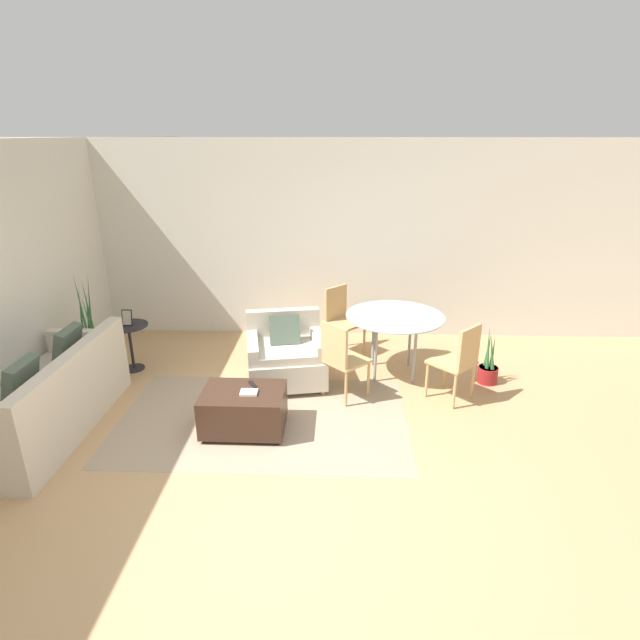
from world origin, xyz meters
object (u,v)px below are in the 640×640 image
Objects in this scene: armchair at (286,356)px; picture_frame at (127,318)px; book_stack at (249,392)px; side_table at (130,338)px; couch at (47,403)px; tv_remote_primary at (253,384)px; potted_plant_small at (488,369)px; dining_chair_near_left at (341,356)px; dining_chair_near_right at (459,358)px; dining_table at (395,321)px; dining_chair_far_left at (341,316)px; potted_plant at (93,349)px; ottoman at (244,409)px.

armchair reaches higher than picture_frame.
book_stack is 2.20m from picture_frame.
couch is at bearing -101.60° from side_table.
picture_frame is (-1.73, 1.16, 0.26)m from tv_remote_primary.
potted_plant_small is (4.65, 1.22, -0.13)m from couch.
dining_chair_near_left is 1.29m from dining_chair_near_right.
couch is at bearing -178.77° from book_stack.
armchair is at bearing -167.95° from dining_table.
picture_frame is at bearing 170.92° from dining_chair_near_right.
dining_chair_near_right is 0.73m from potted_plant_small.
dining_chair_far_left is at bearing 35.34° from couch.
picture_frame reaches higher than potted_plant_small.
armchair is 5.20× the size of picture_frame.
book_stack is at bearing -38.00° from picture_frame.
side_table is at bearing 142.00° from book_stack.
dining_chair_far_left is at bearing 14.27° from picture_frame.
dining_chair_far_left is (2.61, 0.66, -0.17)m from picture_frame.
armchair is at bearing -5.44° from potted_plant.
potted_plant reaches higher than side_table.
dining_chair_far_left is at bearing 64.21° from ottoman.
potted_plant is (-0.19, 1.37, -0.03)m from couch.
picture_frame is at bearing 90.00° from side_table.
book_stack is (0.07, -0.04, 0.21)m from ottoman.
ottoman is 4.13× the size of picture_frame.
couch is 10.32× the size of picture_frame.
book_stack is at bearing -113.82° from dining_chair_far_left.
side_table is 2.69m from dining_chair_far_left.
armchair is at bearing -7.39° from side_table.
dining_chair_near_left is at bearing -11.00° from potted_plant.
ottoman is 0.22m from book_stack.
dining_chair_near_right is (4.37, -0.60, 0.24)m from potted_plant.
side_table is 3.94m from dining_chair_near_right.
couch is 2.03m from tv_remote_primary.
side_table is at bearing 141.64° from ottoman.
armchair reaches higher than dining_table.
potted_plant_small is (2.71, 1.14, -0.06)m from ottoman.
side_table reaches higher than ottoman.
dining_chair_near_left reaches higher than potted_plant_small.
tv_remote_primary is 1.04m from dining_chair_near_left.
book_stack is at bearing -31.05° from potted_plant.
ottoman is at bearing 152.10° from book_stack.
armchair is 5.93× the size of book_stack.
picture_frame is (-1.96, 0.25, 0.36)m from armchair.
ottoman is 2.21m from dining_chair_far_left.
couch is 3.39× the size of side_table.
potted_plant reaches higher than dining_chair_near_right.
tv_remote_primary reaches higher than ottoman.
dining_table is (1.52, 1.18, 0.25)m from tv_remote_primary.
dining_chair_near_left reaches higher than side_table.
dining_chair_near_left is 1.28× the size of potted_plant_small.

